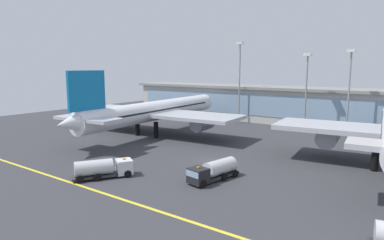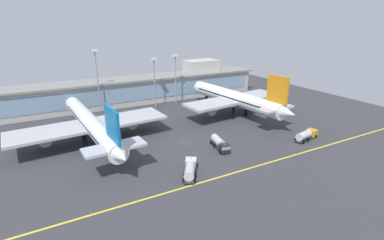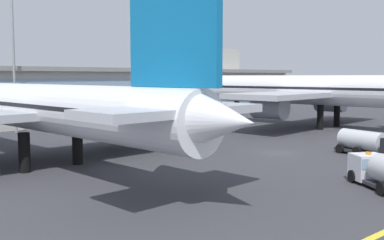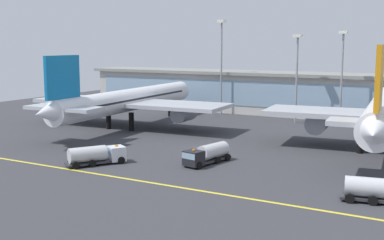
# 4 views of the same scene
# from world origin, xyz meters

# --- Properties ---
(ground_plane) EXTENTS (180.00, 180.00, 0.00)m
(ground_plane) POSITION_xyz_m (0.00, 0.00, 0.00)
(ground_plane) COLOR #38383D
(taxiway_centreline_stripe) EXTENTS (144.00, 0.50, 0.01)m
(taxiway_centreline_stripe) POSITION_xyz_m (0.00, -22.00, 0.01)
(taxiway_centreline_stripe) COLOR yellow
(taxiway_centreline_stripe) RESTS_ON ground
(terminal_building) EXTENTS (119.63, 14.00, 16.14)m
(terminal_building) POSITION_xyz_m (2.02, 49.57, 5.98)
(terminal_building) COLOR beige
(terminal_building) RESTS_ON ground
(airliner_near_left) EXTENTS (45.05, 57.77, 16.14)m
(airliner_near_left) POSITION_xyz_m (-24.56, 12.47, 5.87)
(airliner_near_left) COLOR black
(airliner_near_left) RESTS_ON ground
(airliner_near_right) EXTENTS (40.97, 53.76, 18.03)m
(airliner_near_right) POSITION_xyz_m (27.87, 13.96, 6.59)
(airliner_near_right) COLOR black
(airliner_near_right) RESTS_ON ground
(fuel_tanker_truck) EXTENTS (4.40, 9.34, 2.90)m
(fuel_tanker_truck) POSITION_xyz_m (6.15, -9.05, 1.51)
(fuel_tanker_truck) COLOR black
(fuel_tanker_truck) RESTS_ON ground
(baggage_tug_near) EXTENTS (6.85, 8.96, 2.90)m
(baggage_tug_near) POSITION_xyz_m (-7.94, -17.49, 1.51)
(baggage_tug_near) COLOR black
(baggage_tug_near) RESTS_ON ground
(service_truck_far) EXTENTS (9.34, 4.41, 2.90)m
(service_truck_far) POSITION_xyz_m (32.98, -15.93, 1.51)
(service_truck_far) COLOR black
(service_truck_far) RESTS_ON ground
(apron_light_mast_west) EXTENTS (1.80, 1.80, 20.30)m
(apron_light_mast_west) POSITION_xyz_m (5.11, 37.19, 13.60)
(apron_light_mast_west) COLOR gray
(apron_light_mast_west) RESTS_ON ground
(apron_light_mast_centre) EXTENTS (1.80, 1.80, 21.02)m
(apron_light_mast_centre) POSITION_xyz_m (15.02, 38.40, 14.00)
(apron_light_mast_centre) COLOR gray
(apron_light_mast_centre) RESTS_ON ground
(apron_light_mast_east) EXTENTS (1.80, 1.80, 24.22)m
(apron_light_mast_east) POSITION_xyz_m (-16.24, 41.29, 15.79)
(apron_light_mast_east) COLOR gray
(apron_light_mast_east) RESTS_ON ground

